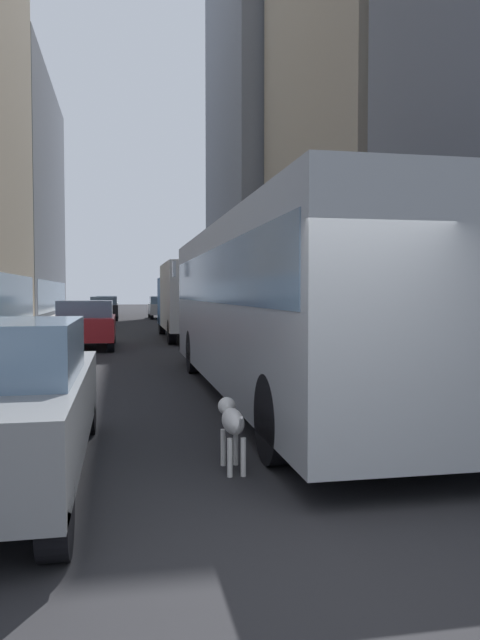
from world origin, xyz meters
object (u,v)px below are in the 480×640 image
transit_bus (279,299)px  box_truck (191,298)px  car_silver_sedan (161,307)px  dalmatian_dog (232,421)px  car_white_van (107,306)px  car_blue_hatchback (197,311)px  car_black_suv (104,308)px  car_red_coupe (86,324)px

transit_bus → box_truck: size_ratio=1.54×
car_silver_sedan → dalmatian_dog: (-1.64, -38.01, -0.31)m
car_white_van → car_blue_hatchback: (5.60, -14.86, -0.00)m
car_blue_hatchback → box_truck: 11.14m
car_silver_sedan → box_truck: size_ratio=0.56×
transit_bus → dalmatian_dog: size_ratio=11.98×
car_white_van → dalmatian_dog: bearing=-86.9°
car_blue_hatchback → car_black_suv: bearing=129.9°
transit_bus → car_black_suv: bearing=97.2°
car_white_van → car_black_suv: bearing=-90.0°
car_white_van → car_black_suv: size_ratio=1.05×
transit_bus → box_truck: (0.00, 14.15, -0.11)m
car_silver_sedan → dalmatian_dog: car_silver_sedan is taller
car_white_van → dalmatian_dog: 44.29m
transit_bus → car_red_coupe: bearing=110.5°
transit_bus → car_silver_sedan: transit_bus is taller
car_white_van → car_black_suv: 8.16m
car_red_coupe → car_black_suv: bearing=90.0°
car_red_coupe → car_blue_hatchback: (5.60, 14.45, -0.00)m
transit_bus → dalmatian_dog: 4.72m
car_white_van → transit_bus: bearing=-84.3°
box_truck → car_blue_hatchback: bearing=81.7°
transit_bus → car_black_suv: transit_bus is taller
car_black_suv → dalmatian_dog: bearing=-86.3°
car_silver_sedan → car_white_van: bearing=122.7°
car_silver_sedan → car_black_suv: same height
dalmatian_dog → car_black_suv: bearing=93.7°
car_white_van → car_blue_hatchback: bearing=-69.3°
car_red_coupe → car_silver_sedan: 23.42m
car_red_coupe → box_truck: size_ratio=0.57×
car_black_suv → box_truck: size_ratio=0.53×
car_red_coupe → box_truck: bearing=40.8°
car_red_coupe → dalmatian_dog: 15.12m
car_red_coupe → dalmatian_dog: size_ratio=4.45×
car_silver_sedan → car_blue_hatchback: bearing=-79.5°
box_truck → dalmatian_dog: bearing=-95.1°
car_white_van → car_red_coupe: bearing=-90.0°
car_silver_sedan → transit_bus: bearing=-90.0°
car_red_coupe → dalmatian_dog: (2.36, -14.93, -0.31)m
car_silver_sedan → dalmatian_dog: bearing=-92.5°
car_red_coupe → box_truck: 5.35m
car_white_van → box_truck: 26.17m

